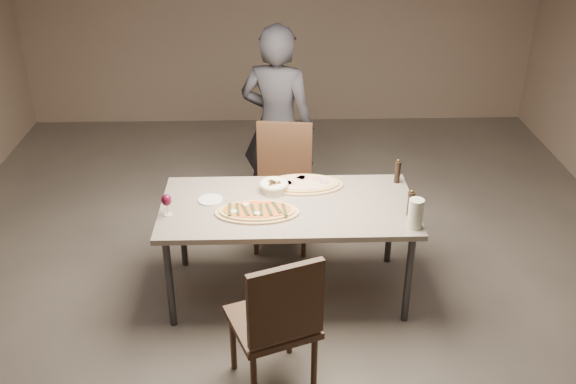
{
  "coord_description": "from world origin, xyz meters",
  "views": [
    {
      "loc": [
        -0.12,
        -3.96,
        2.97
      ],
      "look_at": [
        0.0,
        0.0,
        0.85
      ],
      "focal_mm": 40.0,
      "sensor_mm": 36.0,
      "label": 1
    }
  ],
  "objects_px": {
    "zucchini_pizza": "(257,211)",
    "ham_pizza": "(303,184)",
    "bread_basket": "(274,186)",
    "pepper_mill_left": "(411,203)",
    "carafe": "(416,214)",
    "chair_near": "(278,319)",
    "chair_far": "(283,178)",
    "dining_table": "(288,211)",
    "diner": "(277,127)"
  },
  "relations": [
    {
      "from": "ham_pizza",
      "to": "diner",
      "type": "height_order",
      "value": "diner"
    },
    {
      "from": "ham_pizza",
      "to": "bread_basket",
      "type": "distance_m",
      "value": 0.23
    },
    {
      "from": "pepper_mill_left",
      "to": "chair_near",
      "type": "distance_m",
      "value": 1.28
    },
    {
      "from": "zucchini_pizza",
      "to": "carafe",
      "type": "xyz_separation_m",
      "value": [
        1.05,
        -0.22,
        0.09
      ]
    },
    {
      "from": "ham_pizza",
      "to": "diner",
      "type": "xyz_separation_m",
      "value": [
        -0.17,
        0.85,
        0.12
      ]
    },
    {
      "from": "carafe",
      "to": "chair_near",
      "type": "relative_size",
      "value": 0.21
    },
    {
      "from": "chair_near",
      "to": "diner",
      "type": "distance_m",
      "value": 2.17
    },
    {
      "from": "carafe",
      "to": "ham_pizza",
      "type": "bearing_deg",
      "value": 139.24
    },
    {
      "from": "bread_basket",
      "to": "pepper_mill_left",
      "type": "relative_size",
      "value": 1.08
    },
    {
      "from": "diner",
      "to": "zucchini_pizza",
      "type": "bearing_deg",
      "value": 101.53
    },
    {
      "from": "chair_near",
      "to": "pepper_mill_left",
      "type": "bearing_deg",
      "value": 21.52
    },
    {
      "from": "carafe",
      "to": "chair_near",
      "type": "distance_m",
      "value": 1.18
    },
    {
      "from": "chair_near",
      "to": "chair_far",
      "type": "distance_m",
      "value": 1.79
    },
    {
      "from": "chair_far",
      "to": "diner",
      "type": "bearing_deg",
      "value": -76.54
    },
    {
      "from": "dining_table",
      "to": "zucchini_pizza",
      "type": "xyz_separation_m",
      "value": [
        -0.22,
        -0.12,
        0.07
      ]
    },
    {
      "from": "bread_basket",
      "to": "carafe",
      "type": "height_order",
      "value": "carafe"
    },
    {
      "from": "pepper_mill_left",
      "to": "carafe",
      "type": "relative_size",
      "value": 0.94
    },
    {
      "from": "zucchini_pizza",
      "to": "chair_near",
      "type": "height_order",
      "value": "chair_near"
    },
    {
      "from": "chair_near",
      "to": "diner",
      "type": "bearing_deg",
      "value": 68.16
    },
    {
      "from": "zucchini_pizza",
      "to": "ham_pizza",
      "type": "xyz_separation_m",
      "value": [
        0.33,
        0.4,
        -0.0
      ]
    },
    {
      "from": "pepper_mill_left",
      "to": "chair_far",
      "type": "xyz_separation_m",
      "value": [
        -0.85,
        0.95,
        -0.28
      ]
    },
    {
      "from": "dining_table",
      "to": "bread_basket",
      "type": "bearing_deg",
      "value": 115.72
    },
    {
      "from": "chair_near",
      "to": "zucchini_pizza",
      "type": "bearing_deg",
      "value": 77.18
    },
    {
      "from": "pepper_mill_left",
      "to": "carafe",
      "type": "height_order",
      "value": "carafe"
    },
    {
      "from": "chair_near",
      "to": "chair_far",
      "type": "xyz_separation_m",
      "value": [
        0.07,
        1.79,
        0.01
      ]
    },
    {
      "from": "dining_table",
      "to": "ham_pizza",
      "type": "relative_size",
      "value": 2.98
    },
    {
      "from": "bread_basket",
      "to": "carafe",
      "type": "distance_m",
      "value": 1.07
    },
    {
      "from": "ham_pizza",
      "to": "pepper_mill_left",
      "type": "bearing_deg",
      "value": -27.43
    },
    {
      "from": "zucchini_pizza",
      "to": "ham_pizza",
      "type": "bearing_deg",
      "value": 50.1
    },
    {
      "from": "dining_table",
      "to": "ham_pizza",
      "type": "height_order",
      "value": "ham_pizza"
    },
    {
      "from": "carafe",
      "to": "chair_far",
      "type": "relative_size",
      "value": 0.21
    },
    {
      "from": "ham_pizza",
      "to": "carafe",
      "type": "height_order",
      "value": "carafe"
    },
    {
      "from": "bread_basket",
      "to": "diner",
      "type": "distance_m",
      "value": 0.93
    },
    {
      "from": "zucchini_pizza",
      "to": "chair_far",
      "type": "bearing_deg",
      "value": 77.39
    },
    {
      "from": "zucchini_pizza",
      "to": "pepper_mill_left",
      "type": "height_order",
      "value": "pepper_mill_left"
    },
    {
      "from": "chair_far",
      "to": "chair_near",
      "type": "bearing_deg",
      "value": 94.82
    },
    {
      "from": "bread_basket",
      "to": "pepper_mill_left",
      "type": "xyz_separation_m",
      "value": [
        0.93,
        -0.38,
        0.05
      ]
    },
    {
      "from": "bread_basket",
      "to": "diner",
      "type": "height_order",
      "value": "diner"
    },
    {
      "from": "bread_basket",
      "to": "chair_far",
      "type": "relative_size",
      "value": 0.21
    },
    {
      "from": "pepper_mill_left",
      "to": "carafe",
      "type": "xyz_separation_m",
      "value": [
        0.0,
        -0.16,
        0.01
      ]
    },
    {
      "from": "dining_table",
      "to": "ham_pizza",
      "type": "xyz_separation_m",
      "value": [
        0.12,
        0.28,
        0.07
      ]
    },
    {
      "from": "bread_basket",
      "to": "chair_near",
      "type": "distance_m",
      "value": 1.24
    },
    {
      "from": "carafe",
      "to": "diner",
      "type": "relative_size",
      "value": 0.12
    },
    {
      "from": "carafe",
      "to": "chair_near",
      "type": "xyz_separation_m",
      "value": [
        -0.92,
        -0.68,
        -0.29
      ]
    },
    {
      "from": "bread_basket",
      "to": "pepper_mill_left",
      "type": "height_order",
      "value": "pepper_mill_left"
    },
    {
      "from": "zucchini_pizza",
      "to": "ham_pizza",
      "type": "relative_size",
      "value": 0.97
    },
    {
      "from": "ham_pizza",
      "to": "pepper_mill_left",
      "type": "relative_size",
      "value": 3.09
    },
    {
      "from": "bread_basket",
      "to": "pepper_mill_left",
      "type": "distance_m",
      "value": 1.0
    },
    {
      "from": "zucchini_pizza",
      "to": "pepper_mill_left",
      "type": "xyz_separation_m",
      "value": [
        1.05,
        -0.06,
        0.08
      ]
    },
    {
      "from": "dining_table",
      "to": "diner",
      "type": "bearing_deg",
      "value": 92.87
    }
  ]
}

